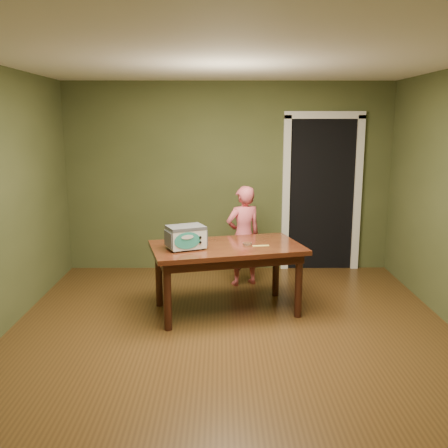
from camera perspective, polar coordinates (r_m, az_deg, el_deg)
name	(u,v)px	position (r m, az deg, el deg)	size (l,w,h in m)	color
floor	(232,343)	(4.86, 0.95, -13.46)	(5.00, 5.00, 0.00)	#503416
room_shell	(233,163)	(4.42, 1.02, 7.03)	(4.52, 5.02, 2.61)	#4B512B
doorway	(317,192)	(7.39, 10.63, 3.59)	(1.10, 0.66, 2.25)	black
dining_table	(227,254)	(5.41, 0.31, -3.48)	(1.77, 1.26, 0.75)	#36150C
toy_oven	(186,236)	(5.23, -4.38, -1.42)	(0.46, 0.39, 0.25)	#4C4F54
baking_pan	(247,244)	(5.42, 2.70, -2.25)	(0.10, 0.10, 0.02)	silver
spatula	(261,246)	(5.37, 4.23, -2.49)	(0.18, 0.03, 0.01)	#FFF56E
child	(243,236)	(6.33, 2.23, -1.37)	(0.47, 0.31, 1.28)	#DA5A66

